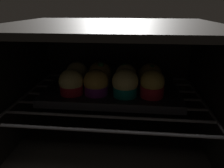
{
  "coord_description": "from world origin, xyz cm",
  "views": [
    {
      "loc": [
        5.96,
        -36.69,
        39.96
      ],
      "look_at": [
        0.0,
        23.56,
        17.15
      ],
      "focal_mm": 33.46,
      "sensor_mm": 36.0,
      "label": 1
    }
  ],
  "objects_px": {
    "muffin_row0_col1": "(96,83)",
    "muffin_row1_col0": "(77,74)",
    "muffin_row0_col0": "(71,83)",
    "muffin_row1_col3": "(150,77)",
    "baking_tray": "(112,91)",
    "muffin_row0_col3": "(152,84)",
    "muffin_row1_col2": "(126,76)",
    "muffin_row1_col1": "(100,75)",
    "muffin_row0_col2": "(125,84)"
  },
  "relations": [
    {
      "from": "muffin_row1_col2",
      "to": "muffin_row0_col3",
      "type": "bearing_deg",
      "value": -43.24
    },
    {
      "from": "muffin_row0_col1",
      "to": "muffin_row0_col3",
      "type": "relative_size",
      "value": 0.95
    },
    {
      "from": "muffin_row0_col1",
      "to": "muffin_row1_col1",
      "type": "bearing_deg",
      "value": 89.96
    },
    {
      "from": "muffin_row0_col0",
      "to": "muffin_row1_col3",
      "type": "relative_size",
      "value": 0.98
    },
    {
      "from": "muffin_row0_col0",
      "to": "muffin_row1_col1",
      "type": "xyz_separation_m",
      "value": [
        0.07,
        0.08,
        0.0
      ]
    },
    {
      "from": "muffin_row1_col3",
      "to": "muffin_row0_col0",
      "type": "bearing_deg",
      "value": -161.33
    },
    {
      "from": "muffin_row0_col0",
      "to": "muffin_row1_col2",
      "type": "height_order",
      "value": "muffin_row1_col2"
    },
    {
      "from": "muffin_row0_col3",
      "to": "muffin_row1_col2",
      "type": "height_order",
      "value": "muffin_row0_col3"
    },
    {
      "from": "muffin_row0_col2",
      "to": "muffin_row1_col2",
      "type": "bearing_deg",
      "value": 90.65
    },
    {
      "from": "muffin_row0_col1",
      "to": "baking_tray",
      "type": "bearing_deg",
      "value": 39.97
    },
    {
      "from": "baking_tray",
      "to": "muffin_row0_col1",
      "type": "bearing_deg",
      "value": -140.03
    },
    {
      "from": "baking_tray",
      "to": "muffin_row1_col0",
      "type": "distance_m",
      "value": 0.13
    },
    {
      "from": "muffin_row0_col2",
      "to": "muffin_row1_col3",
      "type": "relative_size",
      "value": 1.06
    },
    {
      "from": "muffin_row0_col0",
      "to": "muffin_row1_col2",
      "type": "xyz_separation_m",
      "value": [
        0.16,
        0.08,
        0.0
      ]
    },
    {
      "from": "baking_tray",
      "to": "muffin_row0_col3",
      "type": "distance_m",
      "value": 0.13
    },
    {
      "from": "muffin_row0_col1",
      "to": "muffin_row1_col2",
      "type": "bearing_deg",
      "value": 40.84
    },
    {
      "from": "muffin_row0_col3",
      "to": "muffin_row1_col3",
      "type": "xyz_separation_m",
      "value": [
        -0.0,
        0.08,
        -0.0
      ]
    },
    {
      "from": "muffin_row1_col0",
      "to": "muffin_row0_col2",
      "type": "bearing_deg",
      "value": -27.05
    },
    {
      "from": "muffin_row0_col0",
      "to": "muffin_row0_col3",
      "type": "height_order",
      "value": "muffin_row0_col3"
    },
    {
      "from": "muffin_row0_col3",
      "to": "muffin_row1_col2",
      "type": "distance_m",
      "value": 0.11
    },
    {
      "from": "muffin_row0_col0",
      "to": "muffin_row1_col1",
      "type": "bearing_deg",
      "value": 46.21
    },
    {
      "from": "muffin_row1_col3",
      "to": "muffin_row0_col2",
      "type": "bearing_deg",
      "value": -133.56
    },
    {
      "from": "baking_tray",
      "to": "muffin_row0_col1",
      "type": "relative_size",
      "value": 5.29
    },
    {
      "from": "muffin_row0_col0",
      "to": "muffin_row0_col2",
      "type": "relative_size",
      "value": 0.92
    },
    {
      "from": "muffin_row1_col2",
      "to": "muffin_row0_col1",
      "type": "bearing_deg",
      "value": -139.16
    },
    {
      "from": "muffin_row0_col1",
      "to": "muffin_row1_col3",
      "type": "distance_m",
      "value": 0.18
    },
    {
      "from": "muffin_row0_col3",
      "to": "muffin_row1_col3",
      "type": "height_order",
      "value": "muffin_row0_col3"
    },
    {
      "from": "muffin_row1_col2",
      "to": "muffin_row1_col1",
      "type": "bearing_deg",
      "value": 179.82
    },
    {
      "from": "muffin_row0_col2",
      "to": "muffin_row1_col1",
      "type": "xyz_separation_m",
      "value": [
        -0.09,
        0.08,
        -0.0
      ]
    },
    {
      "from": "muffin_row0_col1",
      "to": "muffin_row1_col0",
      "type": "distance_m",
      "value": 0.11
    },
    {
      "from": "muffin_row0_col2",
      "to": "muffin_row0_col3",
      "type": "height_order",
      "value": "muffin_row0_col2"
    },
    {
      "from": "muffin_row1_col0",
      "to": "muffin_row1_col1",
      "type": "bearing_deg",
      "value": -3.84
    },
    {
      "from": "muffin_row1_col0",
      "to": "muffin_row1_col3",
      "type": "relative_size",
      "value": 0.99
    },
    {
      "from": "baking_tray",
      "to": "muffin_row0_col2",
      "type": "bearing_deg",
      "value": -44.5
    },
    {
      "from": "muffin_row1_col0",
      "to": "muffin_row1_col3",
      "type": "distance_m",
      "value": 0.24
    },
    {
      "from": "muffin_row0_col2",
      "to": "muffin_row1_col0",
      "type": "relative_size",
      "value": 1.07
    },
    {
      "from": "muffin_row0_col2",
      "to": "muffin_row0_col1",
      "type": "bearing_deg",
      "value": 176.91
    },
    {
      "from": "muffin_row0_col2",
      "to": "muffin_row0_col3",
      "type": "xyz_separation_m",
      "value": [
        0.08,
        0.0,
        -0.0
      ]
    },
    {
      "from": "muffin_row1_col2",
      "to": "muffin_row0_col2",
      "type": "bearing_deg",
      "value": -89.35
    },
    {
      "from": "baking_tray",
      "to": "muffin_row0_col2",
      "type": "height_order",
      "value": "muffin_row0_col2"
    },
    {
      "from": "muffin_row0_col1",
      "to": "muffin_row1_col2",
      "type": "distance_m",
      "value": 0.11
    },
    {
      "from": "muffin_row0_col1",
      "to": "muffin_row1_col0",
      "type": "xyz_separation_m",
      "value": [
        -0.08,
        0.08,
        0.0
      ]
    },
    {
      "from": "baking_tray",
      "to": "muffin_row1_col0",
      "type": "height_order",
      "value": "muffin_row1_col0"
    },
    {
      "from": "muffin_row0_col2",
      "to": "muffin_row0_col0",
      "type": "bearing_deg",
      "value": 179.56
    },
    {
      "from": "muffin_row0_col0",
      "to": "muffin_row0_col3",
      "type": "bearing_deg",
      "value": 0.66
    },
    {
      "from": "muffin_row0_col1",
      "to": "muffin_row0_col2",
      "type": "relative_size",
      "value": 0.93
    },
    {
      "from": "baking_tray",
      "to": "muffin_row0_col3",
      "type": "bearing_deg",
      "value": -17.3
    },
    {
      "from": "muffin_row0_col3",
      "to": "muffin_row1_col1",
      "type": "relative_size",
      "value": 0.96
    },
    {
      "from": "muffin_row0_col2",
      "to": "muffin_row1_col0",
      "type": "height_order",
      "value": "muffin_row0_col2"
    },
    {
      "from": "baking_tray",
      "to": "muffin_row0_col3",
      "type": "relative_size",
      "value": 5.03
    }
  ]
}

